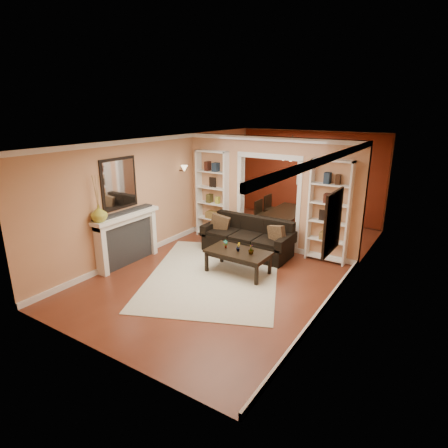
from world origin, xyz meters
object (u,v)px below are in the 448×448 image
Objects in this scene: bookshelf_left at (213,195)px; fireplace at (128,239)px; coffee_table at (238,262)px; sofa at (247,237)px; bookshelf_right at (329,212)px; dining_table at (288,221)px.

fireplace is at bearing -102.05° from bookshelf_left.
bookshelf_left is 2.65m from fireplace.
coffee_table is at bearing 20.54° from fireplace.
sofa is 1.66m from bookshelf_left.
coffee_table is at bearing -70.39° from sofa.
bookshelf_right reaches higher than dining_table.
bookshelf_left reaches higher than coffee_table.
bookshelf_right is at bearing 0.00° from bookshelf_left.
sofa is 0.94× the size of bookshelf_right.
dining_table is (1.52, 1.52, -0.85)m from bookshelf_left.
sofa is 1.96m from bookshelf_right.
sofa is at bearing 45.48° from fireplace.
bookshelf_left reaches higher than dining_table.
fireplace is at bearing -145.20° from bookshelf_right.
bookshelf_right reaches higher than sofa.
fireplace reaches higher than dining_table.
bookshelf_right is at bearing -133.82° from dining_table.
sofa is 1.64× the size of coffee_table.
dining_table is at bearing 86.16° from sofa.
coffee_table is 2.32m from bookshelf_right.
sofa is at bearing 110.28° from coffee_table.
dining_table is (-0.25, 3.18, 0.05)m from coffee_table.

